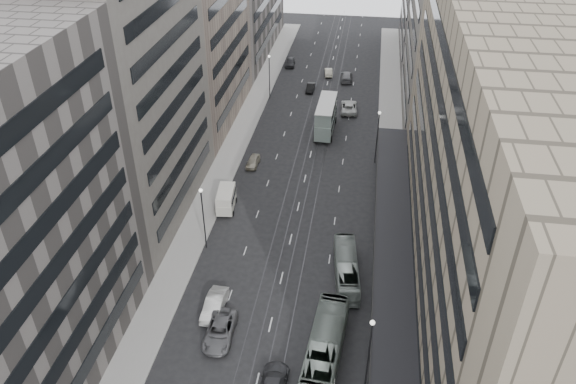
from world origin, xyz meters
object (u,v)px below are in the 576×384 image
Objects in this scene: bus_far at (346,269)px; double_decker at (326,116)px; bus_near at (325,349)px; panel_van at (226,199)px; sedan_1 at (214,305)px; sedan_2 at (220,331)px.

bus_far is 1.06× the size of double_decker.
bus_near is 1.31× the size of double_decker.
bus_far is at bearing -39.98° from panel_van.
bus_near is 2.42× the size of sedan_1.
sedan_1 is (-13.08, -7.03, -0.55)m from bus_far.
double_decker reaches higher than panel_van.
bus_near is 11.96m from bus_far.
sedan_1 is 0.88× the size of sedan_2.
bus_far is 15.59m from sedan_2.
sedan_1 is at bearing 111.61° from sedan_2.
sedan_2 is at bearing -64.90° from sedan_1.
double_decker reaches higher than sedan_1.
sedan_2 is (1.42, -3.30, -0.03)m from sedan_1.
bus_near is at bearing -10.25° from sedan_2.
bus_near is 46.84m from double_decker.
sedan_2 is at bearing -96.53° from double_decker.
bus_far reaches higher than sedan_2.
sedan_1 is 3.59m from sedan_2.
sedan_2 is at bearing -83.70° from panel_van.
sedan_2 is (-11.66, -10.33, -0.59)m from bus_far.
sedan_1 is (-11.81, 4.86, -0.88)m from bus_near.
panel_van is 21.85m from sedan_2.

